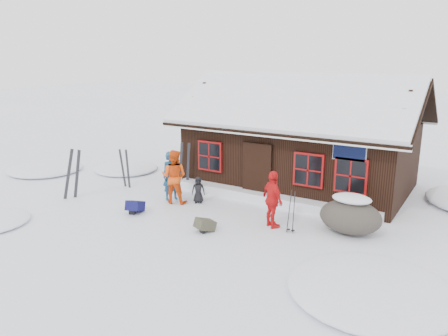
{
  "coord_description": "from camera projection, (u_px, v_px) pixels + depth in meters",
  "views": [
    {
      "loc": [
        7.75,
        -10.87,
        4.98
      ],
      "look_at": [
        0.19,
        1.35,
        1.3
      ],
      "focal_mm": 35.0,
      "sensor_mm": 36.0,
      "label": 1
    }
  ],
  "objects": [
    {
      "name": "ski_pair_mid",
      "position": [
        125.0,
        169.0,
        17.02
      ],
      "size": [
        0.48,
        0.12,
        1.55
      ],
      "rotation": [
        0.0,
        0.0,
        0.09
      ],
      "color": "black",
      "rests_on": "ground"
    },
    {
      "name": "skier_orange_right",
      "position": [
        273.0,
        200.0,
        12.92
      ],
      "size": [
        1.08,
        0.94,
        1.74
      ],
      "primitive_type": "imported",
      "rotation": [
        0.0,
        0.0,
        2.53
      ],
      "color": "red",
      "rests_on": "ground"
    },
    {
      "name": "ski_pair_right",
      "position": [
        184.0,
        166.0,
        16.82
      ],
      "size": [
        0.53,
        0.22,
        1.86
      ],
      "rotation": [
        0.0,
        0.0,
        0.31
      ],
      "color": "black",
      "rests_on": "ground"
    },
    {
      "name": "skier_crouched",
      "position": [
        198.0,
        190.0,
        15.21
      ],
      "size": [
        0.55,
        0.5,
        0.94
      ],
      "primitive_type": "imported",
      "rotation": [
        0.0,
        0.0,
        0.6
      ],
      "color": "black",
      "rests_on": "ground"
    },
    {
      "name": "skier_orange_left",
      "position": [
        174.0,
        177.0,
        15.11
      ],
      "size": [
        1.09,
        0.95,
        1.89
      ],
      "primitive_type": "imported",
      "rotation": [
        0.0,
        0.0,
        3.44
      ],
      "color": "#EA4E10",
      "rests_on": "ground"
    },
    {
      "name": "ski_poles",
      "position": [
        291.0,
        212.0,
        12.57
      ],
      "size": [
        0.24,
        0.12,
        1.33
      ],
      "color": "black",
      "rests_on": "ground"
    },
    {
      "name": "snow_mounds",
      "position": [
        268.0,
        207.0,
        14.84
      ],
      "size": [
        20.6,
        13.2,
        0.48
      ],
      "color": "white",
      "rests_on": "ground"
    },
    {
      "name": "backpack_olive",
      "position": [
        205.0,
        227.0,
        12.77
      ],
      "size": [
        0.58,
        0.65,
        0.29
      ],
      "primitive_type": "cube",
      "rotation": [
        0.0,
        0.0,
        -0.41
      ],
      "color": "#3D3C2B",
      "rests_on": "ground"
    },
    {
      "name": "mountain_hut",
      "position": [
        301.0,
        146.0,
        17.09
      ],
      "size": [
        8.9,
        6.09,
        4.42
      ],
      "color": "black",
      "rests_on": "ground"
    },
    {
      "name": "snow_drift",
      "position": [
        269.0,
        199.0,
        15.19
      ],
      "size": [
        7.6,
        0.6,
        0.35
      ],
      "primitive_type": "cube",
      "color": "white",
      "rests_on": "ground"
    },
    {
      "name": "skier_teal",
      "position": [
        171.0,
        176.0,
        15.46
      ],
      "size": [
        0.7,
        0.76,
        1.75
      ],
      "primitive_type": "imported",
      "rotation": [
        0.0,
        0.0,
        1.0
      ],
      "color": "navy",
      "rests_on": "ground"
    },
    {
      "name": "ground",
      "position": [
        197.0,
        215.0,
        14.14
      ],
      "size": [
        120.0,
        120.0,
        0.0
      ],
      "primitive_type": "plane",
      "color": "white",
      "rests_on": "ground"
    },
    {
      "name": "boulder",
      "position": [
        351.0,
        216.0,
        12.57
      ],
      "size": [
        1.78,
        1.34,
        1.05
      ],
      "color": "#474139",
      "rests_on": "ground"
    },
    {
      "name": "backpack_blue",
      "position": [
        135.0,
        208.0,
        14.28
      ],
      "size": [
        0.61,
        0.7,
        0.32
      ],
      "primitive_type": "cube",
      "rotation": [
        0.0,
        0.0,
        0.31
      ],
      "color": "#101045",
      "rests_on": "ground"
    },
    {
      "name": "ski_pair_left",
      "position": [
        73.0,
        174.0,
        15.6
      ],
      "size": [
        0.67,
        0.43,
        1.86
      ],
      "rotation": [
        0.0,
        0.0,
        0.56
      ],
      "color": "black",
      "rests_on": "ground"
    }
  ]
}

